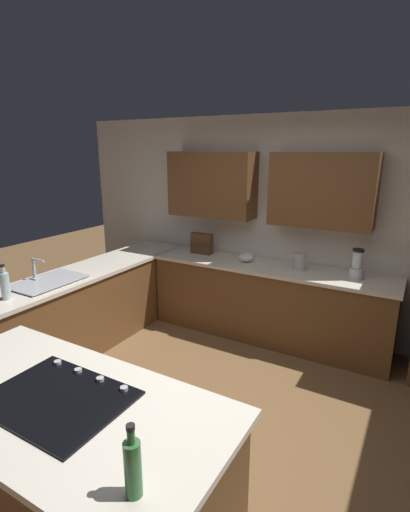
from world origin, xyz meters
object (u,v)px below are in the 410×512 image
Objects in this scene: second_bottle at (133,467)px; blender at (357,266)px; sink_unit at (47,281)px; cooktop at (58,398)px; kettle at (300,262)px; dish_soap_bottle at (5,285)px; spice_rack at (202,244)px; mixing_bowl at (246,257)px.

blender is at bearing -95.36° from second_bottle.
sink_unit is 0.92× the size of cooktop.
dish_soap_bottle reaches higher than kettle.
dish_soap_bottle is 1.02× the size of second_bottle.
spice_rack is (0.85, -2.99, 0.12)m from cooktop.
spice_rack is at bearing -107.85° from dish_soap_bottle.
sink_unit is 2.04m from cooktop.
sink_unit is at bearing 50.02° from mixing_bowl.
cooktop is 2.94m from mixing_bowl.
dish_soap_bottle is at bearing 39.81° from blender.
sink_unit is 2.69m from kettle.
cooktop is (-1.63, 1.23, -0.01)m from sink_unit.
sink_unit is 3.72× the size of mixing_bowl.
dish_soap_bottle reaches higher than spice_rack.
kettle is (0.60, -0.00, -0.04)m from blender.
second_bottle reaches higher than mixing_bowl.
spice_rack is at bearing -2.30° from kettle.
cooktop is 1.75m from dish_soap_bottle.
sink_unit is 1.92m from spice_rack.
cooktop is 4.06× the size of kettle.
blender is 1.68× the size of mixing_bowl.
second_bottle is (0.30, 3.19, -0.00)m from blender.
second_bottle is at bearing 161.09° from cooktop.
sink_unit is 2.22× the size of blender.
dish_soap_bottle is at bearing -23.41° from second_bottle.
spice_rack is 1.30m from kettle.
cooktop is at bearing -18.91° from second_bottle.
dish_soap_bottle is (2.02, 2.18, 0.04)m from kettle.
kettle is 0.59× the size of second_bottle.
sink_unit is at bearing 39.34° from kettle.
spice_rack is 0.88× the size of dish_soap_bottle.
dish_soap_bottle reaches higher than mixing_bowl.
mixing_bowl is 0.66× the size of spice_rack.
cooktop is at bearing 105.98° from spice_rack.
spice_rack is (1.90, -0.05, -0.00)m from blender.
blender is at bearing 180.00° from mixing_bowl.
dish_soap_bottle reaches higher than cooktop.
blender is at bearing -140.19° from dish_soap_bottle.
cooktop is at bearing 154.56° from dish_soap_bottle.
spice_rack is 1.53× the size of kettle.
kettle is at bearing 177.70° from spice_rack.
cooktop is at bearing 143.04° from sink_unit.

